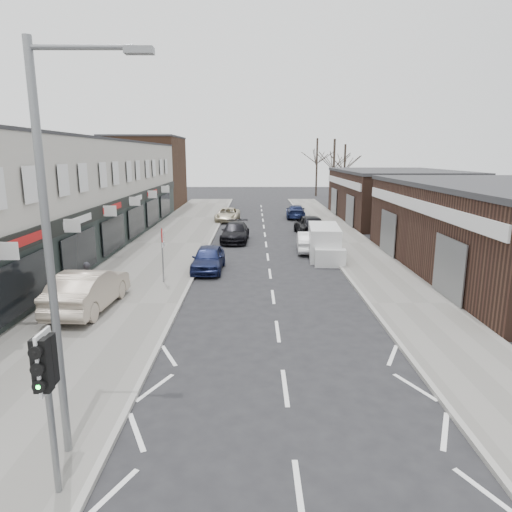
{
  "coord_description": "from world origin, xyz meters",
  "views": [
    {
      "loc": [
        -0.83,
        -9.2,
        6.12
      ],
      "look_at": [
        -0.76,
        6.61,
        2.6
      ],
      "focal_mm": 32.0,
      "sensor_mm": 36.0,
      "label": 1
    }
  ],
  "objects_px": {
    "sedan_on_pavement": "(88,289)",
    "parked_car_right_a": "(308,241)",
    "street_lamp": "(56,237)",
    "parked_car_left_b": "(235,232)",
    "parked_car_left_c": "(228,215)",
    "warning_sign": "(163,240)",
    "parked_car_left_a": "(208,258)",
    "white_van": "(324,243)",
    "traffic_light": "(46,376)",
    "parked_car_right_c": "(296,211)",
    "pedestrian": "(88,280)",
    "parked_car_right_b": "(310,225)"
  },
  "relations": [
    {
      "from": "white_van",
      "to": "sedan_on_pavement",
      "type": "relative_size",
      "value": 1.03
    },
    {
      "from": "white_van",
      "to": "parked_car_right_b",
      "type": "relative_size",
      "value": 1.09
    },
    {
      "from": "white_van",
      "to": "parked_car_right_a",
      "type": "bearing_deg",
      "value": 117.06
    },
    {
      "from": "parked_car_left_a",
      "to": "parked_car_right_a",
      "type": "distance_m",
      "value": 7.76
    },
    {
      "from": "parked_car_left_b",
      "to": "parked_car_right_a",
      "type": "bearing_deg",
      "value": -33.36
    },
    {
      "from": "traffic_light",
      "to": "parked_car_left_b",
      "type": "distance_m",
      "value": 25.31
    },
    {
      "from": "traffic_light",
      "to": "parked_car_right_c",
      "type": "bearing_deg",
      "value": 78.47
    },
    {
      "from": "parked_car_right_a",
      "to": "traffic_light",
      "type": "bearing_deg",
      "value": 75.46
    },
    {
      "from": "parked_car_left_b",
      "to": "parked_car_right_c",
      "type": "xyz_separation_m",
      "value": [
        5.45,
        12.37,
        -0.02
      ]
    },
    {
      "from": "street_lamp",
      "to": "parked_car_left_c",
      "type": "relative_size",
      "value": 1.79
    },
    {
      "from": "parked_car_left_c",
      "to": "sedan_on_pavement",
      "type": "bearing_deg",
      "value": -95.75
    },
    {
      "from": "traffic_light",
      "to": "sedan_on_pavement",
      "type": "bearing_deg",
      "value": 106.43
    },
    {
      "from": "white_van",
      "to": "pedestrian",
      "type": "height_order",
      "value": "white_van"
    },
    {
      "from": "street_lamp",
      "to": "pedestrian",
      "type": "bearing_deg",
      "value": 108.16
    },
    {
      "from": "sedan_on_pavement",
      "to": "parked_car_right_a",
      "type": "bearing_deg",
      "value": -127.48
    },
    {
      "from": "warning_sign",
      "to": "parked_car_left_b",
      "type": "height_order",
      "value": "warning_sign"
    },
    {
      "from": "pedestrian",
      "to": "sedan_on_pavement",
      "type": "bearing_deg",
      "value": 118.83
    },
    {
      "from": "sedan_on_pavement",
      "to": "parked_car_right_c",
      "type": "xyz_separation_m",
      "value": [
        10.63,
        27.42,
        -0.28
      ]
    },
    {
      "from": "parked_car_left_a",
      "to": "parked_car_left_b",
      "type": "distance_m",
      "value": 8.57
    },
    {
      "from": "parked_car_left_b",
      "to": "parked_car_left_c",
      "type": "relative_size",
      "value": 1.04
    },
    {
      "from": "parked_car_left_c",
      "to": "warning_sign",
      "type": "bearing_deg",
      "value": -91.54
    },
    {
      "from": "parked_car_right_c",
      "to": "parked_car_right_b",
      "type": "bearing_deg",
      "value": 95.14
    },
    {
      "from": "parked_car_left_a",
      "to": "white_van",
      "type": "bearing_deg",
      "value": 26.82
    },
    {
      "from": "pedestrian",
      "to": "parked_car_right_c",
      "type": "bearing_deg",
      "value": -104.69
    },
    {
      "from": "sedan_on_pavement",
      "to": "parked_car_left_c",
      "type": "relative_size",
      "value": 1.1
    },
    {
      "from": "traffic_light",
      "to": "parked_car_left_c",
      "type": "xyz_separation_m",
      "value": [
        1.07,
        35.29,
        -1.79
      ]
    },
    {
      "from": "parked_car_right_b",
      "to": "parked_car_right_c",
      "type": "bearing_deg",
      "value": -94.23
    },
    {
      "from": "traffic_light",
      "to": "white_van",
      "type": "relative_size",
      "value": 0.61
    },
    {
      "from": "white_van",
      "to": "parked_car_right_c",
      "type": "height_order",
      "value": "white_van"
    },
    {
      "from": "traffic_light",
      "to": "street_lamp",
      "type": "height_order",
      "value": "street_lamp"
    },
    {
      "from": "parked_car_left_b",
      "to": "pedestrian",
      "type": "bearing_deg",
      "value": -109.96
    },
    {
      "from": "pedestrian",
      "to": "parked_car_left_c",
      "type": "bearing_deg",
      "value": -92.39
    },
    {
      "from": "street_lamp",
      "to": "warning_sign",
      "type": "bearing_deg",
      "value": 92.84
    },
    {
      "from": "warning_sign",
      "to": "parked_car_left_b",
      "type": "relative_size",
      "value": 0.58
    },
    {
      "from": "white_van",
      "to": "parked_car_left_a",
      "type": "relative_size",
      "value": 1.28
    },
    {
      "from": "parked_car_left_c",
      "to": "parked_car_right_b",
      "type": "distance_m",
      "value": 10.02
    },
    {
      "from": "parked_car_left_a",
      "to": "parked_car_right_a",
      "type": "relative_size",
      "value": 1.0
    },
    {
      "from": "sedan_on_pavement",
      "to": "parked_car_left_b",
      "type": "relative_size",
      "value": 1.06
    },
    {
      "from": "warning_sign",
      "to": "white_van",
      "type": "height_order",
      "value": "warning_sign"
    },
    {
      "from": "warning_sign",
      "to": "parked_car_left_a",
      "type": "xyz_separation_m",
      "value": [
        1.86,
        2.63,
        -1.53
      ]
    },
    {
      "from": "warning_sign",
      "to": "parked_car_left_c",
      "type": "xyz_separation_m",
      "value": [
        1.83,
        21.27,
        -1.58
      ]
    },
    {
      "from": "pedestrian",
      "to": "parked_car_left_a",
      "type": "distance_m",
      "value": 6.94
    },
    {
      "from": "traffic_light",
      "to": "pedestrian",
      "type": "distance_m",
      "value": 12.05
    },
    {
      "from": "sedan_on_pavement",
      "to": "parked_car_right_a",
      "type": "distance_m",
      "value": 15.3
    },
    {
      "from": "traffic_light",
      "to": "parked_car_left_c",
      "type": "distance_m",
      "value": 35.35
    },
    {
      "from": "parked_car_left_a",
      "to": "parked_car_left_c",
      "type": "relative_size",
      "value": 0.89
    },
    {
      "from": "street_lamp",
      "to": "parked_car_right_a",
      "type": "height_order",
      "value": "street_lamp"
    },
    {
      "from": "warning_sign",
      "to": "parked_car_left_c",
      "type": "bearing_deg",
      "value": 85.08
    },
    {
      "from": "warning_sign",
      "to": "pedestrian",
      "type": "bearing_deg",
      "value": -136.58
    },
    {
      "from": "warning_sign",
      "to": "parked_car_right_c",
      "type": "xyz_separation_m",
      "value": [
        8.41,
        23.5,
        -1.55
      ]
    }
  ]
}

